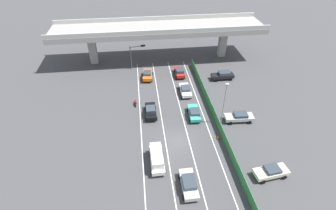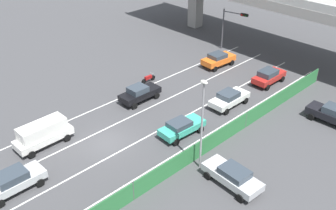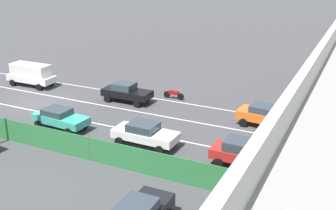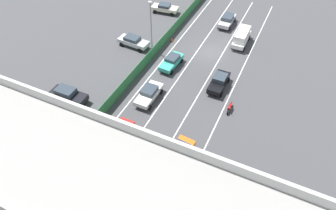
% 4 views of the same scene
% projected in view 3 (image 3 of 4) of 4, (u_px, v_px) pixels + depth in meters
% --- Properties ---
extents(ground_plane, '(300.00, 300.00, 0.00)m').
position_uv_depth(ground_plane, '(40.00, 102.00, 36.28)').
color(ground_plane, '#424244').
extents(lane_line_left_edge, '(0.14, 43.59, 0.01)m').
position_uv_depth(lane_line_left_edge, '(110.00, 91.00, 39.20)').
color(lane_line_left_edge, silver).
rests_on(lane_line_left_edge, ground).
extents(lane_line_mid_left, '(0.14, 43.59, 0.01)m').
position_uv_depth(lane_line_mid_left, '(88.00, 103.00, 36.21)').
color(lane_line_mid_left, silver).
rests_on(lane_line_mid_left, ground).
extents(lane_line_mid_right, '(0.14, 43.59, 0.01)m').
position_uv_depth(lane_line_mid_right, '(61.00, 116.00, 33.22)').
color(lane_line_mid_right, silver).
rests_on(lane_line_mid_right, ground).
extents(lane_line_right_edge, '(0.14, 43.59, 0.01)m').
position_uv_depth(lane_line_right_edge, '(29.00, 132.00, 30.23)').
color(lane_line_right_edge, silver).
rests_on(lane_line_right_edge, ground).
extents(green_fence, '(0.10, 39.69, 1.60)m').
position_uv_depth(green_fence, '(11.00, 130.00, 28.61)').
color(green_fence, '#2D753D').
rests_on(green_fence, ground).
extents(car_sedan_red, '(1.95, 4.28, 1.67)m').
position_uv_depth(car_sedan_red, '(245.00, 153.00, 25.11)').
color(car_sedan_red, red).
rests_on(car_sedan_red, ground).
extents(car_taxi_orange, '(2.31, 4.37, 1.63)m').
position_uv_depth(car_taxi_orange, '(266.00, 115.00, 30.98)').
color(car_taxi_orange, orange).
rests_on(car_taxi_orange, ground).
extents(car_sedan_black, '(1.97, 4.36, 1.66)m').
position_uv_depth(car_sedan_black, '(126.00, 92.00, 36.16)').
color(car_sedan_black, black).
rests_on(car_sedan_black, ground).
extents(car_sedan_white, '(2.04, 4.47, 1.57)m').
position_uv_depth(car_sedan_white, '(145.00, 133.00, 27.98)').
color(car_sedan_white, white).
rests_on(car_sedan_white, ground).
extents(car_van_white, '(2.01, 4.89, 2.16)m').
position_uv_depth(car_van_white, '(31.00, 74.00, 40.38)').
color(car_van_white, silver).
rests_on(car_van_white, ground).
extents(car_taxi_teal, '(2.14, 4.40, 1.49)m').
position_uv_depth(car_taxi_teal, '(60.00, 118.00, 30.67)').
color(car_taxi_teal, teal).
rests_on(car_taxi_teal, ground).
extents(motorcycle, '(0.60, 1.95, 0.93)m').
position_uv_depth(motorcycle, '(174.00, 94.00, 37.01)').
color(motorcycle, black).
rests_on(motorcycle, ground).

